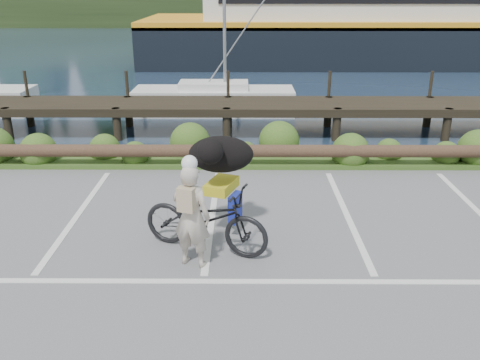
# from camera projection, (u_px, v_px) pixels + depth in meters

# --- Properties ---
(ground) EXTENTS (72.00, 72.00, 0.00)m
(ground) POSITION_uv_depth(u_px,v_px,m) (205.00, 268.00, 7.98)
(ground) COLOR #5A5A5D
(harbor_backdrop) EXTENTS (170.00, 160.00, 30.00)m
(harbor_backdrop) POSITION_uv_depth(u_px,v_px,m) (242.00, 12.00, 81.23)
(harbor_backdrop) COLOR #19283C
(harbor_backdrop) RESTS_ON ground
(vegetation_strip) EXTENTS (34.00, 1.60, 0.10)m
(vegetation_strip) POSITION_uv_depth(u_px,v_px,m) (220.00, 157.00, 12.90)
(vegetation_strip) COLOR #3D5B21
(vegetation_strip) RESTS_ON ground
(log_rail) EXTENTS (32.00, 0.30, 0.60)m
(log_rail) POSITION_uv_depth(u_px,v_px,m) (219.00, 169.00, 12.27)
(log_rail) COLOR #443021
(log_rail) RESTS_ON ground
(bicycle) EXTENTS (2.31, 1.46, 1.14)m
(bicycle) POSITION_uv_depth(u_px,v_px,m) (205.00, 218.00, 8.32)
(bicycle) COLOR black
(bicycle) RESTS_ON ground
(cyclist) EXTENTS (0.71, 0.59, 1.68)m
(cyclist) POSITION_uv_depth(u_px,v_px,m) (191.00, 216.00, 7.78)
(cyclist) COLOR #BDB0A0
(cyclist) RESTS_ON ground
(dog) EXTENTS (0.89, 1.22, 0.64)m
(dog) POSITION_uv_depth(u_px,v_px,m) (221.00, 154.00, 8.61)
(dog) COLOR black
(dog) RESTS_ON bicycle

